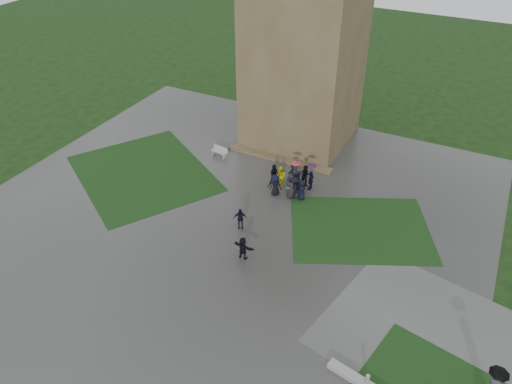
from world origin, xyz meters
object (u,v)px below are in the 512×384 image
at_px(pedestrian_mid, 240,218).
at_px(pedestrian_near, 243,248).
at_px(bench, 220,151).
at_px(tower, 306,33).

bearing_deg(pedestrian_mid, pedestrian_near, -87.11).
height_order(pedestrian_mid, pedestrian_near, pedestrian_near).
bearing_deg(pedestrian_mid, bench, 99.67).
bearing_deg(pedestrian_near, tower, -75.01).
height_order(tower, pedestrian_near, tower).
distance_m(tower, pedestrian_mid, 15.85).
relative_size(bench, pedestrian_near, 0.99).
bearing_deg(pedestrian_mid, tower, 66.98).
relative_size(tower, pedestrian_near, 11.88).
bearing_deg(tower, pedestrian_near, -79.64).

